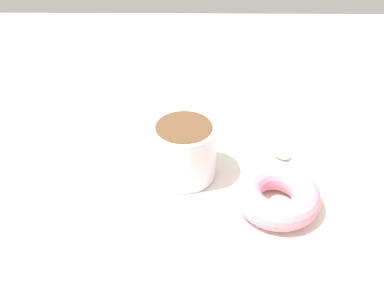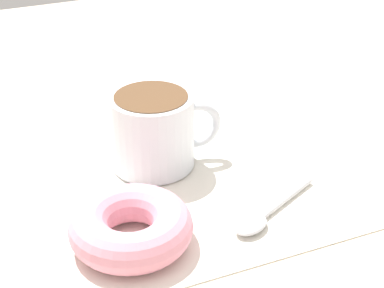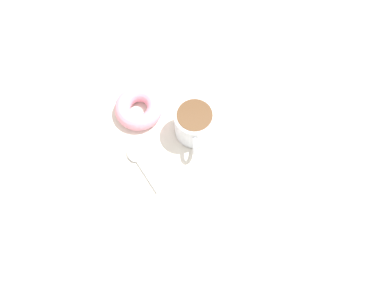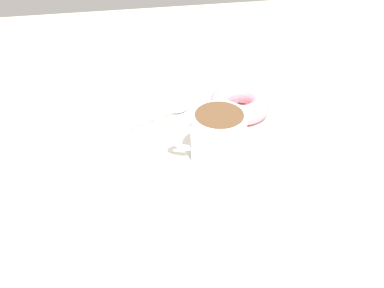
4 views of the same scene
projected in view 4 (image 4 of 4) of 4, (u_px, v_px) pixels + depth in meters
The scene contains 5 objects.
ground_plane at pixel (202, 158), 85.44cm from camera, with size 120.00×120.00×2.00cm, color beige.
napkin at pixel (192, 155), 84.18cm from camera, with size 33.65×33.65×0.30cm, color white.
coffee_cup at pixel (217, 135), 81.34cm from camera, with size 8.55×11.58×7.78cm.
donut at pixel (240, 104), 92.71cm from camera, with size 10.69×10.69×3.51cm, color pink.
spoon at pixel (172, 111), 93.25cm from camera, with size 6.49×11.25×0.90cm.
Camera 4 is at (66.11, -12.48, 51.73)cm, focal length 50.00 mm.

